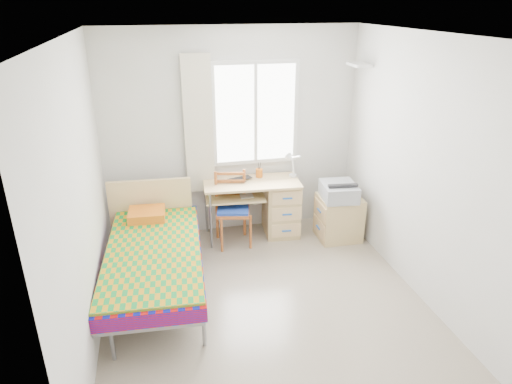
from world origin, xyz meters
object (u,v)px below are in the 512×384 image
at_px(desk, 276,204).
at_px(printer, 339,191).
at_px(bed, 154,253).
at_px(chair, 233,204).
at_px(cabinet, 338,218).

height_order(desk, printer, printer).
distance_m(bed, chair, 1.30).
bearing_deg(bed, chair, 43.58).
relative_size(desk, chair, 1.34).
relative_size(desk, cabinet, 2.19).
relative_size(cabinet, printer, 1.11).
distance_m(desk, chair, 0.61).
xyz_separation_m(desk, printer, (0.71, -0.35, 0.26)).
xyz_separation_m(chair, printer, (1.30, -0.23, 0.15)).
height_order(bed, printer, bed).
height_order(desk, chair, chair).
distance_m(desk, cabinet, 0.83).
bearing_deg(cabinet, desk, 157.82).
relative_size(bed, chair, 2.29).
xyz_separation_m(bed, desk, (1.58, 0.95, -0.03)).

